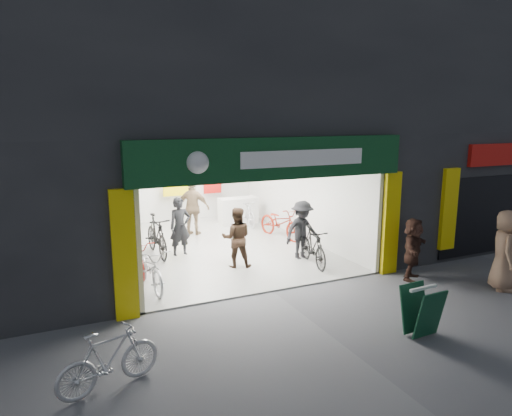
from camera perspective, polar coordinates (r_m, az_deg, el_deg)
ground at (r=10.58m, az=2.18°, el=-10.43°), size 60.00×60.00×0.00m
building at (r=14.76m, az=-3.37°, el=12.84°), size 17.00×10.27×8.00m
bike_left_front at (r=10.87m, az=-13.11°, el=-7.28°), size 0.82×1.98×1.02m
bike_left_midfront at (r=13.29m, az=-12.31°, el=-3.43°), size 0.65×2.00×1.19m
bike_left_midback at (r=11.97m, az=-14.22°, el=-5.82°), size 0.80×1.82×0.93m
bike_left_back at (r=15.98m, az=-17.00°, el=-1.43°), size 0.50×1.75×1.05m
bike_right_front at (r=12.27m, az=7.14°, el=-4.83°), size 0.79×1.80×1.05m
bike_right_mid at (r=14.90m, az=3.08°, el=-1.84°), size 1.10×2.12×1.06m
bike_right_back at (r=16.59m, az=-1.33°, el=-0.57°), size 0.48×1.67×1.00m
parked_bike at (r=7.29m, az=-17.90°, el=-17.54°), size 1.62×0.86×0.94m
customer_a at (r=13.11m, az=-9.48°, el=-2.36°), size 0.67×0.48×1.70m
customer_b at (r=11.95m, az=-2.45°, el=-3.76°), size 0.95×0.85×1.62m
customer_c at (r=12.68m, az=5.77°, el=-2.82°), size 1.15×0.76×1.67m
customer_d at (r=15.27m, az=-7.86°, el=0.03°), size 1.17×1.05×1.92m
pedestrian_near at (r=11.90m, az=28.70°, el=-4.64°), size 1.07×1.06×1.87m
pedestrian_far at (r=11.76m, az=18.99°, el=-4.86°), size 1.40×1.24×1.53m
sandwich_board at (r=8.95m, az=20.01°, el=-11.87°), size 0.62×0.63×0.91m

